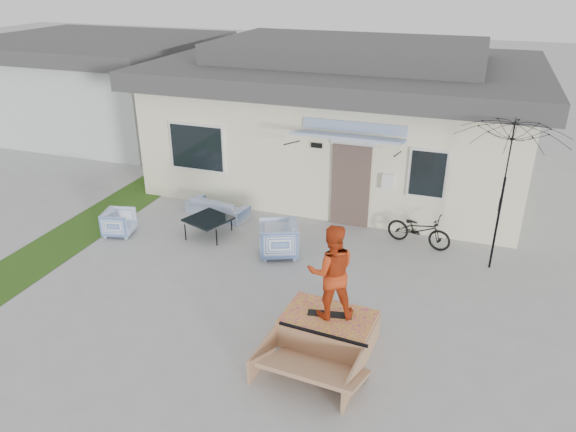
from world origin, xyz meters
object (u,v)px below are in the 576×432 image
(coffee_table, at_px, (209,227))
(skateboard, at_px, (330,314))
(bicycle, at_px, (419,226))
(skate_ramp, at_px, (328,329))
(armchair_right, at_px, (278,237))
(armchair_left, at_px, (119,221))
(loveseat, at_px, (218,204))
(patio_umbrella, at_px, (502,193))
(skater, at_px, (331,270))

(coffee_table, height_order, skateboard, skateboard)
(bicycle, distance_m, skate_ramp, 4.31)
(armchair_right, height_order, skateboard, armchair_right)
(armchair_left, distance_m, skate_ramp, 6.36)
(armchair_right, distance_m, bicycle, 3.31)
(armchair_left, relative_size, skateboard, 0.90)
(loveseat, distance_m, patio_umbrella, 6.95)
(patio_umbrella, bearing_deg, skater, -126.34)
(coffee_table, bearing_deg, skater, -37.41)
(skate_ramp, height_order, skateboard, skateboard)
(patio_umbrella, bearing_deg, coffee_table, -174.26)
(bicycle, distance_m, skater, 4.35)
(bicycle, relative_size, skate_ramp, 0.75)
(skate_ramp, distance_m, skater, 1.15)
(armchair_left, xyz_separation_m, skater, (5.93, -2.27, 1.06))
(armchair_left, distance_m, coffee_table, 2.19)
(coffee_table, xyz_separation_m, skater, (3.84, -2.94, 1.18))
(skateboard, height_order, skater, skater)
(coffee_table, relative_size, bicycle, 0.60)
(coffee_table, bearing_deg, patio_umbrella, 5.74)
(coffee_table, xyz_separation_m, skate_ramp, (3.84, -2.99, 0.03))
(loveseat, xyz_separation_m, coffee_table, (0.31, -1.13, -0.10))
(loveseat, relative_size, skater, 0.99)
(armchair_right, height_order, patio_umbrella, patio_umbrella)
(skateboard, relative_size, skater, 0.45)
(patio_umbrella, bearing_deg, bicycle, 161.66)
(armchair_left, bearing_deg, armchair_right, -98.45)
(armchair_left, xyz_separation_m, bicycle, (6.95, 1.85, 0.15))
(armchair_left, bearing_deg, skateboard, -124.01)
(skater, bearing_deg, bicycle, -126.35)
(armchair_left, bearing_deg, bicycle, -88.10)
(armchair_right, xyz_separation_m, coffee_table, (-1.93, 0.34, -0.21))
(skater, bearing_deg, loveseat, -66.84)
(loveseat, height_order, skate_ramp, loveseat)
(skater, bearing_deg, skate_ramp, 63.29)
(armchair_right, bearing_deg, armchair_left, -109.03)
(armchair_right, distance_m, skate_ramp, 3.27)
(loveseat, xyz_separation_m, patio_umbrella, (6.79, -0.47, 1.42))
(bicycle, xyz_separation_m, skater, (-1.02, -4.12, 0.92))
(armchair_left, bearing_deg, loveseat, -57.87)
(armchair_left, relative_size, coffee_table, 0.74)
(armchair_right, relative_size, coffee_table, 0.94)
(skate_ramp, bearing_deg, bicycle, 80.47)
(bicycle, bearing_deg, coffee_table, 116.76)
(loveseat, distance_m, armchair_left, 2.52)
(armchair_right, height_order, skate_ramp, armchair_right)
(patio_umbrella, bearing_deg, skate_ramp, -126.00)
(skater, bearing_deg, patio_umbrella, -148.78)
(skate_ramp, bearing_deg, loveseat, 139.48)
(loveseat, distance_m, coffee_table, 1.17)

